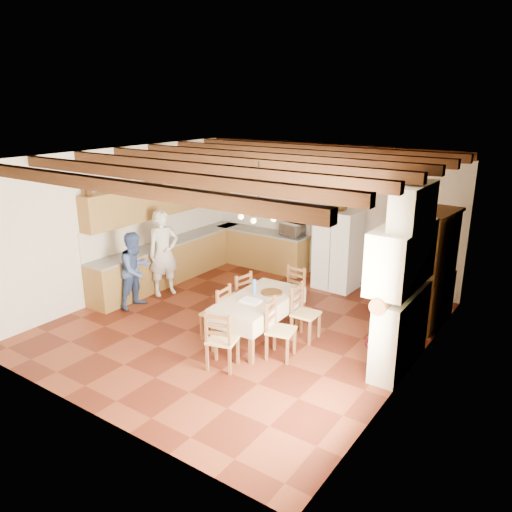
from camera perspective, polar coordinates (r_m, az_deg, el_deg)
The scene contains 31 objects.
floor at distance 9.10m, azimuth -1.60°, elevation -7.95°, with size 6.00×6.50×0.02m, color #491A0E.
ceiling at distance 8.27m, azimuth -1.78°, elevation 11.30°, with size 6.00×6.50×0.02m, color silver.
wall_back at distance 11.28m, azimuth 8.17°, elevation 5.04°, with size 6.00×0.02×3.00m, color beige.
wall_front at distance 6.39m, azimuth -19.30°, elevation -5.66°, with size 6.00×0.02×3.00m, color beige.
wall_left at distance 10.57m, azimuth -15.02°, elevation 3.77°, with size 0.02×6.50×3.00m, color beige.
wall_right at distance 7.29m, azimuth 17.81°, elevation -2.63°, with size 0.02×6.50×3.00m, color beige.
ceiling_beams at distance 8.28m, azimuth -1.78°, elevation 10.62°, with size 6.00×6.30×0.16m, color #3D1E0E, non-canonical shape.
lower_cabinets_left at distance 11.32m, azimuth -9.56°, elevation -0.59°, with size 0.60×4.30×0.86m, color brown.
lower_cabinets_back at distance 12.04m, azimuth 0.68°, elevation 0.76°, with size 2.30×0.60×0.86m, color brown.
countertop_left at distance 11.19m, azimuth -9.68°, elevation 1.60°, with size 0.62×4.30×0.04m, color slate.
countertop_back at distance 11.92m, azimuth 0.69°, elevation 2.83°, with size 2.34×0.62×0.04m, color slate.
backsplash_left at distance 11.31m, azimuth -10.81°, elevation 3.38°, with size 0.03×4.30×0.60m, color silver.
backsplash_back at distance 12.07m, azimuth 1.45°, elevation 4.58°, with size 2.30×0.03×0.60m, color silver.
upper_cabinets at distance 11.06m, azimuth -10.41°, elevation 6.54°, with size 0.35×4.20×0.70m, color brown.
fireplace at distance 7.58m, azimuth 16.11°, elevation -2.50°, with size 0.56×1.60×2.80m, color beige, non-canonical shape.
wall_picture at distance 10.60m, azimuth 15.71°, elevation 5.70°, with size 0.34×0.03×0.42m, color black.
refrigerator at distance 10.72m, azimuth 9.29°, elevation 0.74°, with size 0.85×0.70×1.70m, color white.
hutch at distance 9.29m, azimuth 19.64°, elevation -1.46°, with size 0.48×1.15×2.09m, color #3C220C, non-canonical shape.
dining_table at distance 8.34m, azimuth 0.27°, elevation -5.29°, with size 0.94×1.76×0.76m.
chandelier at distance 7.86m, azimuth 0.29°, elevation 5.37°, with size 0.47×0.47×0.03m, color black.
chair_left_near at distance 8.48m, azimuth -4.64°, elevation -6.36°, with size 0.42×0.40×0.96m, color brown, non-canonical shape.
chair_left_far at distance 9.09m, azimuth -2.18°, elevation -4.61°, with size 0.42×0.40×0.96m, color brown, non-canonical shape.
chair_right_near at distance 7.85m, azimuth 2.88°, elevation -8.38°, with size 0.42×0.40×0.96m, color brown, non-canonical shape.
chair_right_far at distance 8.45m, azimuth 5.73°, elevation -6.47°, with size 0.42×0.40×0.96m, color brown, non-canonical shape.
chair_end_near at distance 7.57m, azimuth -3.87°, elevation -9.42°, with size 0.42×0.40×0.96m, color brown, non-canonical shape.
chair_end_far at distance 9.26m, azimuth 3.99°, elevation -4.21°, with size 0.42×0.40×0.96m, color brown, non-canonical shape.
person_man at distance 10.38m, azimuth -10.52°, elevation 0.33°, with size 0.65×0.43×1.78m, color silver.
person_woman_blue at distance 9.90m, azimuth -13.58°, elevation -1.56°, with size 0.73×0.57×1.50m, color #3C5693.
person_woman_red at distance 8.37m, azimuth 13.90°, elevation -5.37°, with size 0.85×0.35×1.44m, color #A12539.
microwave at distance 11.45m, azimuth 4.15°, elevation 3.02°, with size 0.53×0.36×0.29m, color silver.
fridge_vase at distance 10.46m, azimuth 9.67°, elevation 6.07°, with size 0.32×0.32×0.34m, color #3C220C.
Camera 1 is at (4.86, -6.62, 3.91)m, focal length 35.00 mm.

